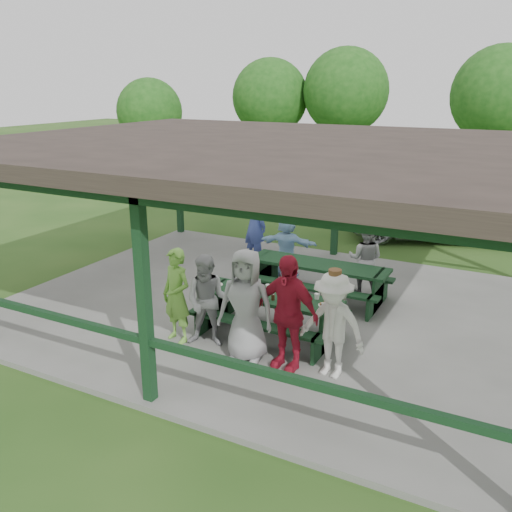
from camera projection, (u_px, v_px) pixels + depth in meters
The scene contains 20 objects.
ground at pixel (269, 309), 10.87m from camera, with size 90.00×90.00×0.00m, color #244A17.
concrete_slab at pixel (269, 307), 10.85m from camera, with size 10.00×8.00×0.10m, color slate.
pavilion_structure at pixel (271, 150), 9.90m from camera, with size 10.60×8.60×3.24m.
picnic_table_near at pixel (270, 310), 9.42m from camera, with size 2.52×1.39×0.75m.
picnic_table_far at pixel (318, 276), 11.05m from camera, with size 2.86×1.39×0.75m.
table_setting at pixel (274, 293), 9.34m from camera, with size 2.30×0.45×0.10m.
contestant_green at pixel (177, 296), 9.12m from camera, with size 0.60×0.39×1.64m, color #6AAA3B.
contestant_grey_left at pixel (208, 301), 8.98m from camera, with size 0.77×0.60×1.58m, color #98989B.
contestant_grey_mid at pixel (246, 306), 8.46m from camera, with size 0.90×0.58×1.83m, color gray.
contestant_red at pixel (287, 312), 8.21m from camera, with size 1.08×0.45×1.84m, color maroon.
contestant_white_fedora at pixel (333, 325), 8.00m from camera, with size 1.14×0.76×1.69m.
spectator_lblue at pixel (287, 245), 12.28m from camera, with size 1.34×0.43×1.44m, color #95C0E6.
spectator_blue at pixel (255, 225), 13.21m from camera, with size 0.68×0.45×1.87m, color #384792.
spectator_grey at pixel (365, 259), 11.26m from camera, with size 0.73×0.57×1.49m, color gray.
pickup_truck at pixel (443, 212), 15.77m from camera, with size 2.50×5.42×1.51m, color silver.
farm_trailer at pixel (293, 190), 19.83m from camera, with size 3.44×1.57×1.20m.
tree_far_left at pixel (270, 97), 24.95m from camera, with size 3.49×3.49×5.45m.
tree_left at pixel (346, 91), 23.81m from camera, with size 3.75×3.75×5.87m.
tree_mid at pixel (501, 95), 20.31m from camera, with size 3.68×3.68×5.74m.
tree_edge_left at pixel (150, 112), 24.33m from camera, with size 2.93×2.93×4.57m.
Camera 1 is at (4.38, -9.02, 4.34)m, focal length 38.00 mm.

